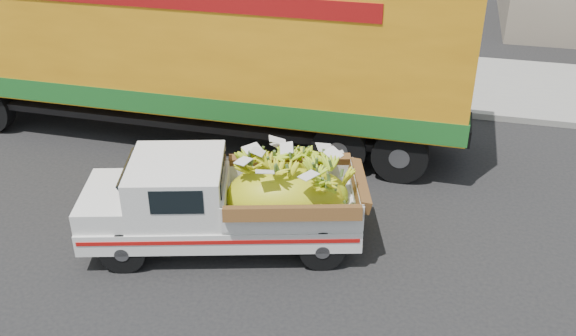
# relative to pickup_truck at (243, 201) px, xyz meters

# --- Properties ---
(ground) EXTENTS (100.00, 100.00, 0.00)m
(ground) POSITION_rel_pickup_truck_xyz_m (-2.29, 0.50, -0.84)
(ground) COLOR black
(ground) RESTS_ON ground
(curb) EXTENTS (60.00, 0.25, 0.15)m
(curb) POSITION_rel_pickup_truck_xyz_m (-2.29, 6.27, -0.76)
(curb) COLOR gray
(curb) RESTS_ON ground
(sidewalk) EXTENTS (60.00, 4.00, 0.14)m
(sidewalk) POSITION_rel_pickup_truck_xyz_m (-2.29, 8.37, -0.77)
(sidewalk) COLOR gray
(sidewalk) RESTS_ON ground
(pickup_truck) EXTENTS (4.72, 2.74, 1.56)m
(pickup_truck) POSITION_rel_pickup_truck_xyz_m (0.00, 0.00, 0.00)
(pickup_truck) COLOR black
(pickup_truck) RESTS_ON ground
(semi_trailer) EXTENTS (12.01, 2.60, 3.80)m
(semi_trailer) POSITION_rel_pickup_truck_xyz_m (-2.36, 3.82, 1.28)
(semi_trailer) COLOR black
(semi_trailer) RESTS_ON ground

